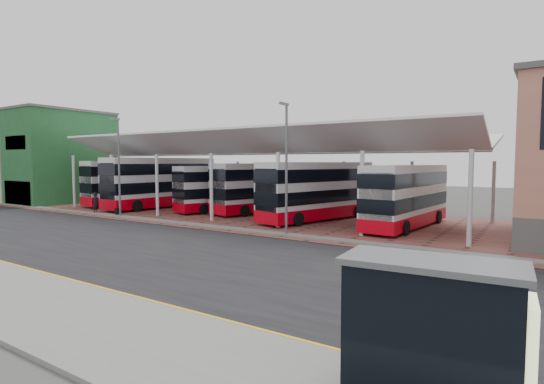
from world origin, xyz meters
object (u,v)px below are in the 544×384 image
object	(u,v)px
bus_0	(137,183)
bus_4	(318,191)
bus_5	(407,197)
bus_shelter	(445,320)
pedestrian	(96,203)
bus_3	(266,188)
bus_2	(228,189)
bus_1	(161,183)

from	to	relation	value
bus_0	bus_4	bearing A→B (deg)	6.81
bus_5	bus_shelter	world-z (taller)	bus_5
pedestrian	bus_shelter	world-z (taller)	bus_shelter
bus_3	bus_shelter	bearing A→B (deg)	-35.35
bus_4	pedestrian	distance (m)	19.37
bus_2	bus_3	distance (m)	3.75
bus_4	pedestrian	bearing A→B (deg)	-145.16
bus_5	pedestrian	world-z (taller)	bus_5
bus_5	pedestrian	size ratio (longest dim) A/B	5.73
bus_3	bus_4	bearing A→B (deg)	-4.01
bus_3	bus_4	xyz separation A→B (m)	(6.25, -2.12, 0.05)
bus_5	pedestrian	xyz separation A→B (m)	(-24.86, -6.88, -1.20)
bus_4	bus_5	size ratio (longest dim) A/B	1.06
bus_3	pedestrian	distance (m)	14.88
bus_2	pedestrian	world-z (taller)	bus_2
bus_2	bus_shelter	size ratio (longest dim) A/B	3.05
bus_0	bus_5	size ratio (longest dim) A/B	1.08
bus_2	bus_shelter	bearing A→B (deg)	-26.08
bus_0	pedestrian	xyz separation A→B (m)	(3.54, -7.33, -1.36)
bus_shelter	bus_1	bearing A→B (deg)	141.19
bus_4	bus_shelter	distance (m)	25.29
pedestrian	bus_4	bearing A→B (deg)	-93.84
bus_3	bus_shelter	distance (m)	30.68
bus_0	bus_1	size ratio (longest dim) A/B	0.95
bus_0	bus_3	size ratio (longest dim) A/B	1.05
bus_1	pedestrian	size ratio (longest dim) A/B	6.57
bus_1	bus_shelter	bearing A→B (deg)	-30.32
bus_4	bus_5	world-z (taller)	bus_4
bus_0	bus_4	world-z (taller)	bus_0
bus_5	bus_0	bearing A→B (deg)	-176.34
pedestrian	bus_shelter	xyz separation A→B (m)	(31.54, -14.60, 0.78)
bus_0	bus_3	xyz separation A→B (m)	(15.38, 1.59, -0.11)
bus_2	pedestrian	size ratio (longest dim) A/B	5.58
bus_4	bus_3	bearing A→B (deg)	175.53
bus_5	pedestrian	bearing A→B (deg)	-159.96
bus_4	pedestrian	world-z (taller)	bus_4
bus_2	bus_shelter	world-z (taller)	bus_2
bus_1	bus_5	size ratio (longest dim) A/B	1.15
bus_2	bus_shelter	distance (m)	32.50
bus_1	bus_5	distance (m)	23.95
bus_1	pedestrian	bearing A→B (deg)	-93.36
bus_2	bus_3	bearing A→B (deg)	31.98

